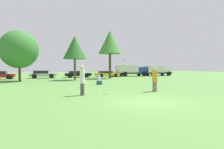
% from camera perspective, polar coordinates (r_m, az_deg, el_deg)
% --- Properties ---
extents(ground_plane, '(120.00, 120.00, 0.00)m').
position_cam_1_polar(ground_plane, '(9.69, 10.94, -8.37)').
color(ground_plane, '#54843D').
extents(person_thrower, '(0.30, 0.30, 1.92)m').
position_cam_1_polar(person_thrower, '(11.60, -9.36, -1.64)').
color(person_thrower, '#3F3F47').
rests_on(person_thrower, ground).
extents(person_catcher, '(0.38, 0.38, 1.77)m').
position_cam_1_polar(person_catcher, '(13.65, 13.33, -1.55)').
color(person_catcher, '#726651').
rests_on(person_catcher, ground).
extents(frisbee, '(0.26, 0.26, 0.11)m').
position_cam_1_polar(frisbee, '(12.50, 3.53, 4.70)').
color(frisbee, '#19B2D8').
extents(bystander_sitting, '(0.47, 0.40, 1.00)m').
position_cam_1_polar(bystander_sitting, '(18.55, -4.05, -1.98)').
color(bystander_sitting, navy).
rests_on(bystander_sitting, ground).
extents(tree_0, '(4.68, 4.68, 6.40)m').
position_cam_1_polar(tree_0, '(25.80, -27.25, 7.03)').
color(tree_0, '#473323').
rests_on(tree_0, ground).
extents(tree_1, '(3.22, 3.22, 6.16)m').
position_cam_1_polar(tree_1, '(25.78, -11.67, 8.35)').
color(tree_1, brown).
rests_on(tree_1, ground).
extents(tree_2, '(3.63, 3.63, 7.56)m').
position_cam_1_polar(tree_2, '(28.79, -0.66, 10.14)').
color(tree_2, '#473323').
rests_on(tree_2, ground).
extents(parked_car_red, '(4.17, 2.10, 1.21)m').
position_cam_1_polar(parked_car_red, '(31.96, -31.94, -0.08)').
color(parked_car_red, red).
rests_on(parked_car_red, ground).
extents(parked_car_silver, '(4.21, 2.16, 1.23)m').
position_cam_1_polar(parked_car_silver, '(31.59, -21.06, 0.12)').
color(parked_car_silver, '#B2B2B7').
rests_on(parked_car_silver, ground).
extents(parked_car_black, '(4.55, 2.07, 1.13)m').
position_cam_1_polar(parked_car_black, '(32.04, -10.82, 0.16)').
color(parked_car_black, black).
rests_on(parked_car_black, ground).
extents(parked_car_yellow, '(4.46, 2.26, 1.08)m').
position_cam_1_polar(parked_car_yellow, '(33.33, -1.70, 0.25)').
color(parked_car_yellow, gold).
rests_on(parked_car_yellow, ground).
extents(delivery_truck_blue, '(6.68, 2.70, 2.14)m').
position_cam_1_polar(delivery_truck_blue, '(36.02, 5.92, 1.40)').
color(delivery_truck_blue, '#2D2D33').
rests_on(delivery_truck_blue, ground).
extents(delivery_truck_white, '(5.96, 2.80, 2.01)m').
position_cam_1_polar(delivery_truck_white, '(38.67, 14.04, 1.33)').
color(delivery_truck_white, '#2D2D33').
rests_on(delivery_truck_white, ground).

